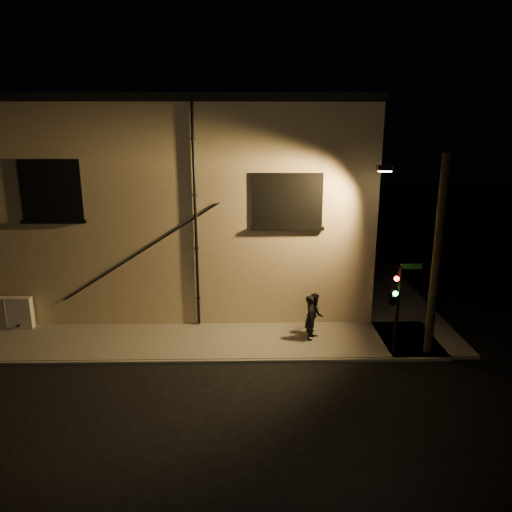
{
  "coord_description": "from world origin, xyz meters",
  "views": [
    {
      "loc": [
        0.05,
        -15.22,
        7.95
      ],
      "look_at": [
        0.41,
        1.8,
        3.2
      ],
      "focal_mm": 35.0,
      "sensor_mm": 36.0,
      "label": 1
    }
  ],
  "objects_px": {
    "streetlamp_pole": "(433,252)",
    "traffic_signal": "(394,295)",
    "pedestrian_a": "(311,317)",
    "utility_cabinet": "(7,313)",
    "pedestrian_b": "(314,314)"
  },
  "relations": [
    {
      "from": "pedestrian_b",
      "to": "streetlamp_pole",
      "type": "distance_m",
      "value": 4.8
    },
    {
      "from": "pedestrian_a",
      "to": "traffic_signal",
      "type": "height_order",
      "value": "traffic_signal"
    },
    {
      "from": "pedestrian_b",
      "to": "traffic_signal",
      "type": "distance_m",
      "value": 3.24
    },
    {
      "from": "streetlamp_pole",
      "to": "traffic_signal",
      "type": "bearing_deg",
      "value": -167.72
    },
    {
      "from": "pedestrian_a",
      "to": "streetlamp_pole",
      "type": "bearing_deg",
      "value": -92.19
    },
    {
      "from": "pedestrian_a",
      "to": "pedestrian_b",
      "type": "relative_size",
      "value": 1.05
    },
    {
      "from": "utility_cabinet",
      "to": "pedestrian_b",
      "type": "height_order",
      "value": "pedestrian_b"
    },
    {
      "from": "pedestrian_a",
      "to": "traffic_signal",
      "type": "xyz_separation_m",
      "value": [
        2.54,
        -1.34,
        1.32
      ]
    },
    {
      "from": "pedestrian_a",
      "to": "streetlamp_pole",
      "type": "relative_size",
      "value": 0.24
    },
    {
      "from": "pedestrian_a",
      "to": "pedestrian_b",
      "type": "bearing_deg",
      "value": -10.61
    },
    {
      "from": "streetlamp_pole",
      "to": "pedestrian_a",
      "type": "bearing_deg",
      "value": 164.5
    },
    {
      "from": "pedestrian_a",
      "to": "streetlamp_pole",
      "type": "distance_m",
      "value": 4.82
    },
    {
      "from": "utility_cabinet",
      "to": "pedestrian_b",
      "type": "distance_m",
      "value": 11.68
    },
    {
      "from": "pedestrian_b",
      "to": "streetlamp_pole",
      "type": "height_order",
      "value": "streetlamp_pole"
    },
    {
      "from": "pedestrian_a",
      "to": "traffic_signal",
      "type": "relative_size",
      "value": 0.52
    }
  ]
}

